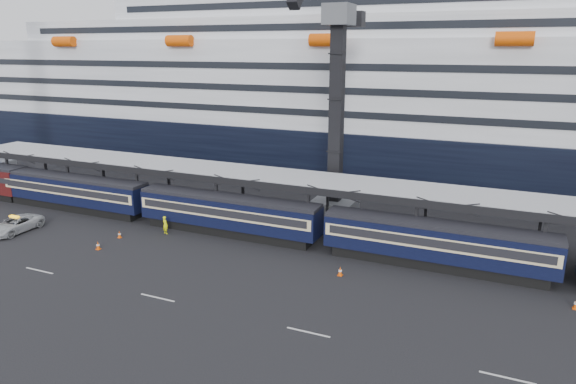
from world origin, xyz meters
name	(u,v)px	position (x,y,z in m)	size (l,w,h in m)	color
ground	(544,349)	(0.00, 0.00, 0.00)	(260.00, 260.00, 0.00)	black
train	(479,248)	(-4.65, 10.00, 2.20)	(133.05, 3.00, 4.05)	black
canopy	(545,206)	(0.00, 14.00, 5.25)	(130.00, 6.25, 5.53)	#95989D
cruise_ship	(533,90)	(-1.08, 45.99, 12.34)	(214.09, 28.84, 34.00)	black
crane_dark_near	(335,108)	(-20.00, 18.59, 11.93)	(4.50, 17.75, 35.08)	#474B4F
pickup_truck	(15,225)	(-47.87, 1.91, 0.77)	(2.54, 5.51, 1.53)	#A6A9AD
worker	(165,225)	(-33.77, 7.50, 0.91)	(0.66, 0.44, 1.82)	#EFFA0D
traffic_cone_a	(119,234)	(-37.19, 4.75, 0.35)	(0.35, 0.35, 0.70)	#EA5107
traffic_cone_b	(98,245)	(-36.91, 1.59, 0.39)	(0.40, 0.40, 0.79)	#EA5107
traffic_cone_c	(340,271)	(-14.79, 5.11, 0.39)	(0.40, 0.40, 0.79)	#EA5107
traffic_cone_e	(576,304)	(2.26, 6.48, 0.41)	(0.41, 0.41, 0.83)	#EA5107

